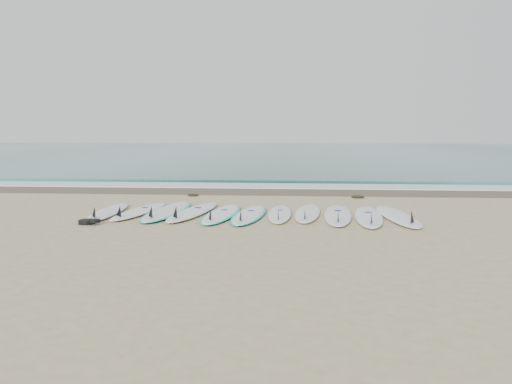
# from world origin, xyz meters

# --- Properties ---
(ground) EXTENTS (120.00, 120.00, 0.00)m
(ground) POSITION_xyz_m (0.00, 0.00, 0.00)
(ground) COLOR tan
(ocean) EXTENTS (120.00, 55.00, 0.03)m
(ocean) POSITION_xyz_m (0.00, 32.50, 0.01)
(ocean) COLOR #225E5D
(ocean) RESTS_ON ground
(wet_sand_band) EXTENTS (120.00, 1.80, 0.01)m
(wet_sand_band) POSITION_xyz_m (0.00, 4.10, 0.01)
(wet_sand_band) COLOR brown
(wet_sand_band) RESTS_ON ground
(foam_band) EXTENTS (120.00, 1.40, 0.04)m
(foam_band) POSITION_xyz_m (0.00, 5.50, 0.02)
(foam_band) COLOR silver
(foam_band) RESTS_ON ground
(wave_crest) EXTENTS (120.00, 1.00, 0.10)m
(wave_crest) POSITION_xyz_m (0.00, 7.00, 0.05)
(wave_crest) COLOR #225E5D
(wave_crest) RESTS_ON ground
(surfboard_0) EXTENTS (0.69, 2.54, 0.32)m
(surfboard_0) POSITION_xyz_m (-3.08, -0.09, 0.06)
(surfboard_0) COLOR silver
(surfboard_0) RESTS_ON ground
(surfboard_1) EXTENTS (0.87, 2.59, 0.32)m
(surfboard_1) POSITION_xyz_m (-2.44, 0.04, 0.06)
(surfboard_1) COLOR white
(surfboard_1) RESTS_ON ground
(surfboard_2) EXTENTS (0.84, 2.89, 0.36)m
(surfboard_2) POSITION_xyz_m (-1.83, 0.10, 0.05)
(surfboard_2) COLOR white
(surfboard_2) RESTS_ON ground
(surfboard_3) EXTENTS (0.98, 2.84, 0.36)m
(surfboard_3) POSITION_xyz_m (-1.25, 0.03, 0.06)
(surfboard_3) COLOR white
(surfboard_3) RESTS_ON ground
(surfboard_4) EXTENTS (0.83, 2.64, 0.33)m
(surfboard_4) POSITION_xyz_m (-0.61, -0.13, 0.05)
(surfboard_4) COLOR white
(surfboard_4) RESTS_ON ground
(surfboard_5) EXTENTS (0.82, 2.58, 0.32)m
(surfboard_5) POSITION_xyz_m (-0.02, -0.18, 0.05)
(surfboard_5) COLOR white
(surfboard_5) RESTS_ON ground
(surfboard_6) EXTENTS (0.49, 2.35, 0.30)m
(surfboard_6) POSITION_xyz_m (0.62, -0.03, 0.05)
(surfboard_6) COLOR white
(surfboard_6) RESTS_ON ground
(surfboard_7) EXTENTS (0.72, 2.52, 0.32)m
(surfboard_7) POSITION_xyz_m (1.21, 0.10, 0.05)
(surfboard_7) COLOR white
(surfboard_7) RESTS_ON ground
(surfboard_8) EXTENTS (0.77, 2.73, 0.34)m
(surfboard_8) POSITION_xyz_m (1.83, -0.12, 0.06)
(surfboard_8) COLOR white
(surfboard_8) RESTS_ON ground
(surfboard_9) EXTENTS (0.80, 2.70, 0.34)m
(surfboard_9) POSITION_xyz_m (2.44, -0.26, 0.06)
(surfboard_9) COLOR white
(surfboard_9) RESTS_ON ground
(surfboard_10) EXTENTS (0.77, 2.78, 0.35)m
(surfboard_10) POSITION_xyz_m (3.04, -0.17, 0.06)
(surfboard_10) COLOR white
(surfboard_10) RESTS_ON ground
(seaweed_near) EXTENTS (0.32, 0.25, 0.06)m
(seaweed_near) POSITION_xyz_m (-1.86, 3.03, 0.03)
(seaweed_near) COLOR black
(seaweed_near) RESTS_ON ground
(seaweed_far) EXTENTS (0.36, 0.28, 0.07)m
(seaweed_far) POSITION_xyz_m (2.62, 2.97, 0.04)
(seaweed_far) COLOR black
(seaweed_far) RESTS_ON ground
(leash_coil) EXTENTS (0.46, 0.36, 0.11)m
(leash_coil) POSITION_xyz_m (-3.02, -1.23, 0.05)
(leash_coil) COLOR black
(leash_coil) RESTS_ON ground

